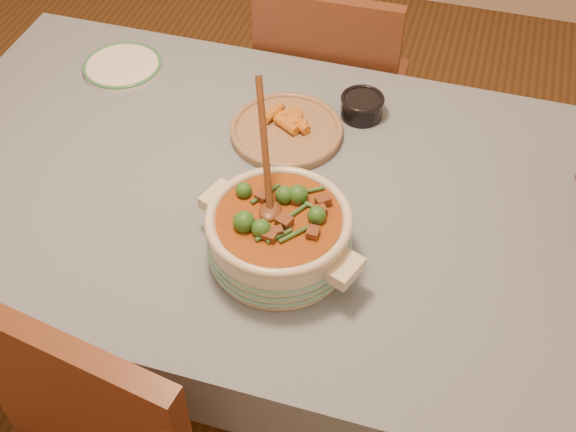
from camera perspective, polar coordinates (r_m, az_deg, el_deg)
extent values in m
plane|color=#452D13|center=(2.37, -3.03, -10.35)|extent=(4.50, 4.50, 0.00)
cube|color=brown|center=(1.80, -3.93, 2.05)|extent=(1.60, 1.00, 0.05)
cube|color=slate|center=(1.78, -3.98, 2.68)|extent=(1.68, 1.08, 0.01)
cylinder|color=brown|center=(2.60, -15.73, 5.94)|extent=(0.07, 0.07, 0.70)
cylinder|color=brown|center=(2.31, 17.60, -0.95)|extent=(0.07, 0.07, 0.70)
cylinder|color=beige|center=(1.57, -0.72, -1.70)|extent=(0.39, 0.39, 0.12)
torus|color=beige|center=(1.52, -0.74, -0.22)|extent=(0.32, 0.32, 0.02)
cube|color=beige|center=(1.49, 4.56, -4.26)|extent=(0.07, 0.09, 0.03)
cube|color=beige|center=(1.63, -5.54, 1.49)|extent=(0.07, 0.09, 0.03)
cylinder|color=#995316|center=(1.53, -0.73, -0.41)|extent=(0.27, 0.27, 0.02)
cylinder|color=white|center=(2.17, -12.94, 11.42)|extent=(0.26, 0.26, 0.02)
torus|color=#397F57|center=(2.17, -12.97, 11.57)|extent=(0.23, 0.23, 0.01)
cylinder|color=black|center=(1.95, 5.86, 8.55)|extent=(0.14, 0.14, 0.06)
torus|color=black|center=(1.93, 5.92, 9.20)|extent=(0.12, 0.12, 0.01)
cylinder|color=black|center=(1.94, 5.90, 8.94)|extent=(0.09, 0.09, 0.01)
cylinder|color=#9E7457|center=(1.89, -0.13, 6.67)|extent=(0.32, 0.32, 0.02)
torus|color=#9E7457|center=(1.88, -0.13, 6.91)|extent=(0.29, 0.29, 0.02)
cube|color=brown|center=(2.51, 3.80, 9.82)|extent=(0.45, 0.45, 0.04)
cube|color=brown|center=(2.22, 2.95, 11.61)|extent=(0.44, 0.05, 0.47)
cylinder|color=brown|center=(2.79, 8.21, 7.58)|extent=(0.04, 0.04, 0.47)
cylinder|color=brown|center=(2.83, 0.67, 8.94)|extent=(0.04, 0.04, 0.47)
cylinder|color=brown|center=(2.51, 6.76, 2.31)|extent=(0.04, 0.04, 0.47)
cylinder|color=brown|center=(2.56, -1.48, 3.89)|extent=(0.04, 0.04, 0.47)
cube|color=brown|center=(1.46, -15.74, -14.79)|extent=(0.47, 0.12, 0.50)
cylinder|color=brown|center=(2.11, 20.35, -15.09)|extent=(0.04, 0.04, 0.45)
cylinder|color=brown|center=(2.29, 18.87, -7.17)|extent=(0.04, 0.04, 0.45)
cylinder|color=brown|center=(2.72, -20.45, 3.36)|extent=(0.04, 0.04, 0.47)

